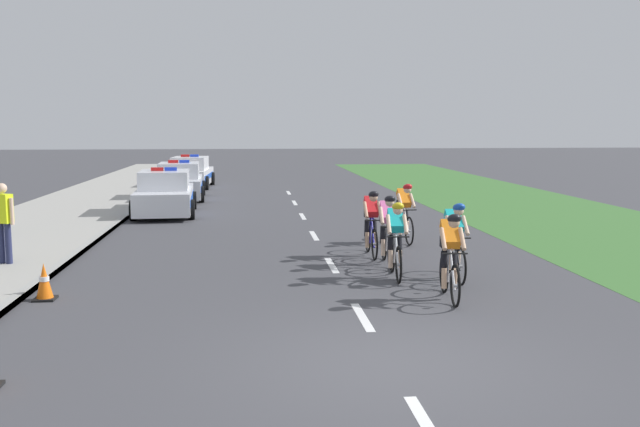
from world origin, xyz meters
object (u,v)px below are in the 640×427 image
Objects in this scene: cyclist_sixth at (404,212)px; traffic_cone_near at (44,282)px; cyclist_third at (396,239)px; police_car_second at (179,182)px; cyclist_second at (454,240)px; police_car_nearest at (165,194)px; cyclist_fourth at (388,229)px; spectator_closest at (3,217)px; police_car_third at (190,173)px; cyclist_lead at (450,255)px; cyclist_fifth at (371,222)px.

cyclist_sixth is 2.69× the size of traffic_cone_near.
cyclist_third is 1.00× the size of cyclist_sixth.
cyclist_sixth is at bearing 34.47° from traffic_cone_near.
police_car_second is at bearing 110.39° from cyclist_third.
police_car_nearest is (-6.73, 10.56, -0.11)m from cyclist_second.
spectator_closest reaches higher than cyclist_fourth.
cyclist_sixth is 9.18m from police_car_nearest.
police_car_nearest is at bearing 122.50° from cyclist_fourth.
police_car_nearest is 1.00× the size of police_car_third.
police_car_third is (-6.74, 20.80, -0.11)m from cyclist_second.
cyclist_lead is at bearing -5.93° from traffic_cone_near.
police_car_nearest is (-5.57, 8.00, -0.11)m from cyclist_fifth.
police_car_nearest and police_car_third have the same top height.
traffic_cone_near is at bearing -91.85° from police_car_third.
police_car_nearest reaches higher than traffic_cone_near.
cyclist_lead is 0.38× the size of police_car_nearest.
cyclist_second is 4.32m from cyclist_sixth.
spectator_closest is at bearing 167.74° from cyclist_second.
cyclist_second is at bearing -57.48° from police_car_nearest.
cyclist_lead is at bearing -95.20° from cyclist_sixth.
cyclist_fourth is 15.03m from police_car_second.
police_car_second is 16.24m from traffic_cone_near.
spectator_closest reaches higher than cyclist_second.
police_car_nearest is 8.91m from spectator_closest.
police_car_third reaches higher than cyclist_sixth.
traffic_cone_near is at bearing -92.46° from police_car_second.
cyclist_fifth is 7.85m from spectator_closest.
cyclist_second is 2.69× the size of traffic_cone_near.
cyclist_sixth is at bearing 14.76° from spectator_closest.
cyclist_fourth is at bearing -2.90° from spectator_closest.
cyclist_sixth is at bearing -42.81° from police_car_nearest.
cyclist_fourth is at bearing -67.54° from police_car_second.
cyclist_second is 1.00× the size of cyclist_third.
police_car_third is 7.00× the size of traffic_cone_near.
cyclist_lead is at bearing -74.44° from police_car_third.
cyclist_third is 4.20m from cyclist_sixth.
police_car_nearest is at bearing 122.52° from cyclist_second.
police_car_second is at bearing 90.00° from police_car_nearest.
cyclist_fifth is at bearing 28.04° from traffic_cone_near.
cyclist_sixth is (1.16, 1.76, 0.00)m from cyclist_fifth.
police_car_third is at bearing 107.95° from cyclist_second.
spectator_closest is (-8.99, -2.37, 0.30)m from cyclist_sixth.
cyclist_third is 1.03× the size of spectator_closest.
cyclist_fourth is 2.95m from cyclist_sixth.
cyclist_fourth is (-0.99, 1.55, 0.00)m from cyclist_second.
cyclist_second is 1.00× the size of cyclist_sixth.
cyclist_lead is 4.11m from cyclist_fifth.
cyclist_fourth is at bearing -57.50° from police_car_nearest.
cyclist_fourth and cyclist_sixth have the same top height.
cyclist_fourth reaches higher than traffic_cone_near.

